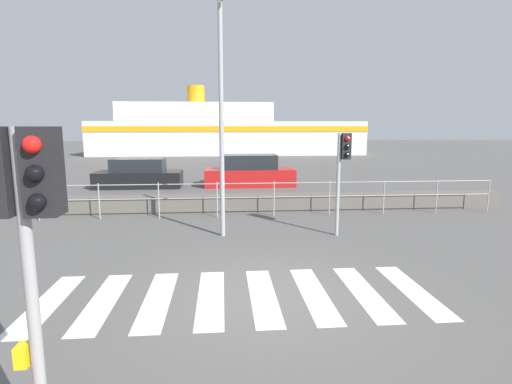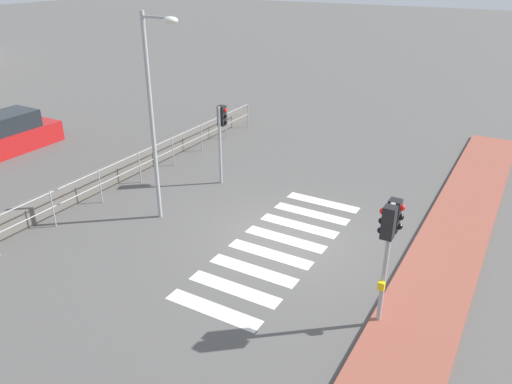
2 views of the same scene
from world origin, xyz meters
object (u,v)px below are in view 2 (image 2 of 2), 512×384
(traffic_light_far, at_px, (221,127))
(parked_car_red, at_px, (4,136))
(traffic_light_near, at_px, (389,232))
(streetlamp, at_px, (156,98))

(traffic_light_far, xyz_separation_m, parked_car_red, (-1.81, 9.39, -1.35))
(traffic_light_near, height_order, traffic_light_far, traffic_light_near)
(streetlamp, relative_size, parked_car_red, 1.36)
(traffic_light_far, distance_m, streetlamp, 3.60)
(traffic_light_far, relative_size, streetlamp, 0.46)
(traffic_light_far, bearing_deg, parked_car_red, 100.91)
(traffic_light_far, bearing_deg, streetlamp, -179.93)
(traffic_light_near, height_order, parked_car_red, traffic_light_near)
(parked_car_red, bearing_deg, traffic_light_near, -99.95)
(streetlamp, height_order, parked_car_red, streetlamp)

